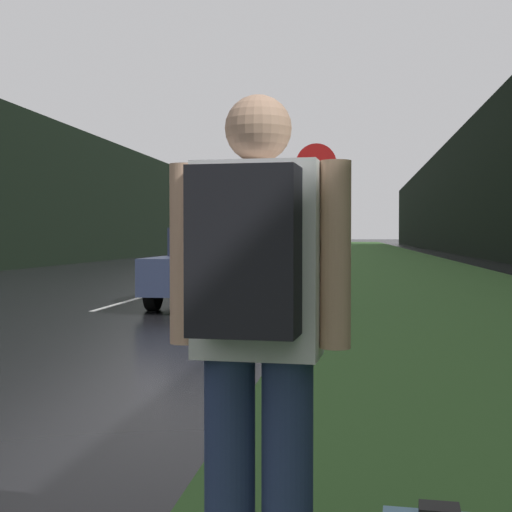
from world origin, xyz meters
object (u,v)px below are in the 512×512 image
(hitchhiker_with_backpack, at_px, (256,323))
(car_passing_near, at_px, (217,265))
(stop_sign, at_px, (316,213))
(delivery_truck, at_px, (300,231))

(hitchhiker_with_backpack, xyz_separation_m, car_passing_near, (-2.37, 11.40, -0.28))
(stop_sign, bearing_deg, delivery_truck, 94.57)
(hitchhiker_with_backpack, relative_size, delivery_truck, 0.23)
(hitchhiker_with_backpack, height_order, car_passing_near, hitchhiker_with_backpack)
(hitchhiker_with_backpack, bearing_deg, car_passing_near, 105.89)
(hitchhiker_with_backpack, xyz_separation_m, delivery_truck, (-6.05, 81.09, 0.86))
(stop_sign, height_order, car_passing_near, stop_sign)
(car_passing_near, xyz_separation_m, delivery_truck, (-3.68, 69.69, 1.15))
(hitchhiker_with_backpack, bearing_deg, stop_sign, 95.98)
(hitchhiker_with_backpack, relative_size, car_passing_near, 0.37)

